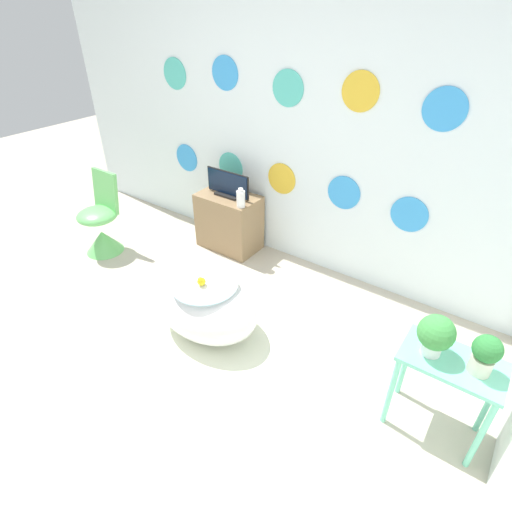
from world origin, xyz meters
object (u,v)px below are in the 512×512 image
Objects in this scene: bathtub at (207,306)px; potted_plant_left at (436,334)px; tv at (228,185)px; chair at (101,228)px; vase at (241,199)px; potted_plant_right at (486,354)px.

bathtub is 1.54m from potted_plant_left.
tv is 2.27m from potted_plant_left.
bathtub is 1.58m from chair.
bathtub is at bearing -67.73° from vase.
potted_plant_left reaches higher than chair.
potted_plant_right is at bearing -2.13° from chair.
chair is (-1.56, 0.26, 0.03)m from bathtub.
potted_plant_right reaches higher than vase.
potted_plant_right reaches higher than bathtub.
potted_plant_right is (0.23, 0.01, -0.01)m from potted_plant_left.
vase is at bearing 156.79° from potted_plant_left.
tv reaches higher than bathtub.
potted_plant_left is (1.84, -0.79, 0.05)m from vase.
chair is 3.06m from potted_plant_left.
tv is at bearing 39.22° from chair.
vase is 2.21m from potted_plant_right.
chair is at bearing -140.78° from tv.
potted_plant_right is (2.07, -0.78, 0.04)m from vase.
tv is at bearing 120.72° from bathtub.
potted_plant_left is at bearing -23.21° from vase.
potted_plant_right is (2.31, -0.89, 0.02)m from tv.
potted_plant_right is at bearing 4.64° from bathtub.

